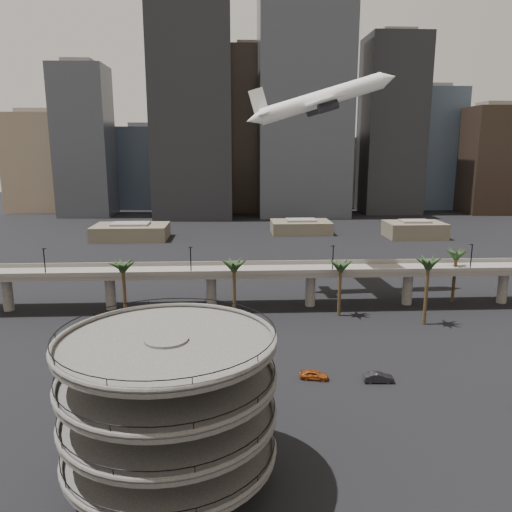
{
  "coord_description": "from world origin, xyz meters",
  "views": [
    {
      "loc": [
        -6.4,
        -51.03,
        34.95
      ],
      "look_at": [
        -2.48,
        28.0,
        17.49
      ],
      "focal_mm": 35.0,
      "sensor_mm": 36.0,
      "label": 1
    }
  ],
  "objects_px": {
    "airborne_jet": "(321,100)",
    "car_a": "(314,375)",
    "overpass": "(261,274)",
    "car_b": "(379,377)",
    "parking_ramp": "(169,397)"
  },
  "relations": [
    {
      "from": "overpass",
      "to": "airborne_jet",
      "type": "relative_size",
      "value": 3.64
    },
    {
      "from": "car_a",
      "to": "car_b",
      "type": "distance_m",
      "value": 9.7
    },
    {
      "from": "car_a",
      "to": "parking_ramp",
      "type": "bearing_deg",
      "value": 152.9
    },
    {
      "from": "car_b",
      "to": "car_a",
      "type": "bearing_deg",
      "value": 84.45
    },
    {
      "from": "overpass",
      "to": "airborne_jet",
      "type": "height_order",
      "value": "airborne_jet"
    },
    {
      "from": "airborne_jet",
      "to": "car_a",
      "type": "xyz_separation_m",
      "value": [
        -8.31,
        -47.94,
        -44.6
      ]
    },
    {
      "from": "parking_ramp",
      "to": "airborne_jet",
      "type": "bearing_deg",
      "value": 68.95
    },
    {
      "from": "overpass",
      "to": "airborne_jet",
      "type": "bearing_deg",
      "value": 39.96
    },
    {
      "from": "car_a",
      "to": "car_b",
      "type": "bearing_deg",
      "value": -86.28
    },
    {
      "from": "parking_ramp",
      "to": "car_b",
      "type": "relative_size",
      "value": 4.87
    },
    {
      "from": "parking_ramp",
      "to": "overpass",
      "type": "distance_m",
      "value": 60.46
    },
    {
      "from": "overpass",
      "to": "car_b",
      "type": "distance_m",
      "value": 41.05
    },
    {
      "from": "overpass",
      "to": "car_a",
      "type": "distance_m",
      "value": 37.03
    },
    {
      "from": "car_b",
      "to": "parking_ramp",
      "type": "bearing_deg",
      "value": 130.2
    },
    {
      "from": "overpass",
      "to": "airborne_jet",
      "type": "distance_m",
      "value": 42.34
    }
  ]
}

